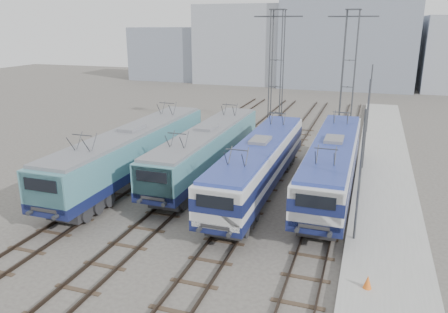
% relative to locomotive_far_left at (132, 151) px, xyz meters
% --- Properties ---
extents(ground, '(160.00, 160.00, 0.00)m').
position_rel_locomotive_far_left_xyz_m(ground, '(6.75, -6.48, -2.29)').
color(ground, '#514C47').
extents(platform, '(4.00, 70.00, 0.30)m').
position_rel_locomotive_far_left_xyz_m(platform, '(16.95, 1.52, -2.14)').
color(platform, '#9E9E99').
rests_on(platform, ground).
extents(locomotive_far_left, '(2.91, 18.41, 3.46)m').
position_rel_locomotive_far_left_xyz_m(locomotive_far_left, '(0.00, 0.00, 0.00)').
color(locomotive_far_left, '#131A47').
rests_on(locomotive_far_left, ground).
extents(locomotive_center_left, '(2.73, 17.20, 3.24)m').
position_rel_locomotive_far_left_xyz_m(locomotive_center_left, '(4.50, 2.83, -0.14)').
color(locomotive_center_left, '#131A47').
rests_on(locomotive_center_left, ground).
extents(locomotive_center_right, '(2.72, 17.20, 3.23)m').
position_rel_locomotive_far_left_xyz_m(locomotive_center_right, '(9.00, 0.64, -0.09)').
color(locomotive_center_right, '#131A47').
rests_on(locomotive_center_right, ground).
extents(locomotive_far_right, '(2.76, 17.42, 3.27)m').
position_rel_locomotive_far_left_xyz_m(locomotive_far_right, '(13.50, 2.24, -0.06)').
color(locomotive_far_right, '#131A47').
rests_on(locomotive_far_right, ground).
extents(catenary_tower_west, '(4.50, 1.20, 12.00)m').
position_rel_locomotive_far_left_xyz_m(catenary_tower_west, '(6.75, 15.52, 4.35)').
color(catenary_tower_west, '#3F4247').
rests_on(catenary_tower_west, ground).
extents(catenary_tower_east, '(4.50, 1.20, 12.00)m').
position_rel_locomotive_far_left_xyz_m(catenary_tower_east, '(13.25, 17.52, 4.35)').
color(catenary_tower_east, '#3F4247').
rests_on(catenary_tower_east, ground).
extents(mast_front, '(0.12, 0.12, 7.00)m').
position_rel_locomotive_far_left_xyz_m(mast_front, '(15.35, -4.48, 1.21)').
color(mast_front, '#3F4247').
rests_on(mast_front, ground).
extents(mast_mid, '(0.12, 0.12, 7.00)m').
position_rel_locomotive_far_left_xyz_m(mast_mid, '(15.35, 7.52, 1.21)').
color(mast_mid, '#3F4247').
rests_on(mast_mid, ground).
extents(mast_rear, '(0.12, 0.12, 7.00)m').
position_rel_locomotive_far_left_xyz_m(mast_rear, '(15.35, 19.52, 1.21)').
color(mast_rear, '#3F4247').
rests_on(mast_rear, ground).
extents(safety_cone, '(0.35, 0.35, 0.59)m').
position_rel_locomotive_far_left_xyz_m(safety_cone, '(16.10, -8.84, -1.70)').
color(safety_cone, orange).
rests_on(safety_cone, platform).
extents(building_west, '(18.00, 12.00, 14.00)m').
position_rel_locomotive_far_left_xyz_m(building_west, '(-7.25, 55.52, 4.71)').
color(building_west, '#9CA2AE').
rests_on(building_west, ground).
extents(building_center, '(22.00, 14.00, 18.00)m').
position_rel_locomotive_far_left_xyz_m(building_center, '(10.75, 55.52, 6.71)').
color(building_center, gray).
rests_on(building_center, ground).
extents(building_far_west, '(14.00, 10.00, 10.00)m').
position_rel_locomotive_far_left_xyz_m(building_far_west, '(-23.25, 55.52, 2.71)').
color(building_far_west, gray).
rests_on(building_far_west, ground).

